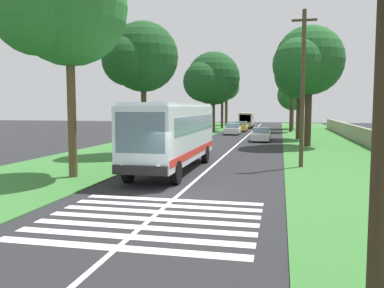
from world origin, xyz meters
TOP-DOWN VIEW (x-y plane):
  - ground at (0.00, 0.00)m, footprint 160.00×160.00m
  - grass_verge_left at (15.00, 8.20)m, footprint 120.00×8.00m
  - grass_verge_right at (15.00, -8.20)m, footprint 120.00×8.00m
  - centre_line at (15.00, 0.00)m, footprint 110.00×0.16m
  - coach_bus at (6.30, 1.80)m, footprint 11.16×2.62m
  - zebra_crossing at (-3.38, 0.00)m, footprint 5.85×6.80m
  - trailing_car_0 at (26.95, -2.02)m, footprint 4.30×1.78m
  - trailing_car_1 at (36.76, 2.00)m, footprint 4.30×1.78m
  - trailing_car_2 at (43.89, 1.65)m, footprint 4.30×1.78m
  - trailing_minibus_0 at (53.06, 1.60)m, footprint 6.00×2.14m
  - roadside_tree_left_0 at (62.63, 6.40)m, footprint 5.83×5.00m
  - roadside_tree_left_1 at (42.75, 5.80)m, footprint 9.59×7.70m
  - roadside_tree_left_2 at (12.94, 5.96)m, footprint 6.12×5.04m
  - roadside_tree_left_3 at (50.97, 5.62)m, footprint 6.72×5.47m
  - roadside_tree_left_4 at (2.95, 6.36)m, footprint 6.79×5.74m
  - roadside_tree_right_0 at (51.24, -5.66)m, footprint 5.64×4.84m
  - roadside_tree_right_2 at (22.22, -6.10)m, footprint 7.59×6.20m
  - roadside_tree_right_3 at (30.14, -5.68)m, footprint 6.36×5.26m
  - roadside_tree_right_4 at (43.60, -5.25)m, footprint 5.66×4.74m
  - utility_pole at (8.96, -5.15)m, footprint 0.24×1.40m
  - roadside_wall at (20.00, -11.60)m, footprint 70.00×0.40m

SIDE VIEW (x-z plane):
  - ground at x=0.00m, z-range 0.00..0.00m
  - zebra_crossing at x=-3.38m, z-range 0.00..0.01m
  - centre_line at x=15.00m, z-range 0.00..0.01m
  - grass_verge_left at x=15.00m, z-range 0.00..0.04m
  - grass_verge_right at x=15.00m, z-range 0.00..0.04m
  - trailing_car_0 at x=26.95m, z-range -0.05..1.38m
  - trailing_car_1 at x=36.76m, z-range -0.05..1.38m
  - trailing_car_2 at x=43.89m, z-range -0.05..1.38m
  - roadside_wall at x=20.00m, z-range 0.04..1.58m
  - trailing_minibus_0 at x=53.06m, z-range 0.28..2.81m
  - coach_bus at x=6.30m, z-range 0.28..4.01m
  - utility_pole at x=8.96m, z-range 0.19..9.15m
  - roadside_tree_right_0 at x=51.24m, z-range 1.38..9.15m
  - roadside_tree_right_3 at x=30.14m, z-range 2.03..11.59m
  - roadside_tree_left_2 at x=12.94m, z-range 2.16..11.75m
  - roadside_tree_left_0 at x=62.63m, z-range 2.29..12.09m
  - roadside_tree_left_1 at x=42.75m, z-range 1.67..12.98m
  - roadside_tree_right_2 at x=22.22m, z-range 2.09..12.68m
  - roadside_tree_right_4 at x=43.60m, z-range 2.76..13.25m
  - roadside_tree_left_4 at x=2.95m, z-range 2.60..13.73m
  - roadside_tree_left_3 at x=50.97m, z-range 2.68..13.73m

